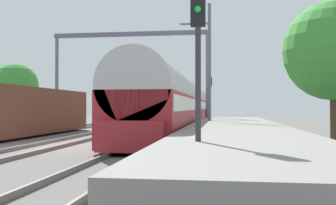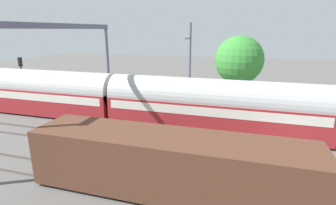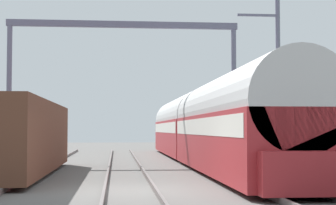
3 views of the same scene
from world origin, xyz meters
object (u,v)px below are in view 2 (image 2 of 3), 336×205
(railway_signal_far, at_px, (22,74))
(freight_car, at_px, (169,164))
(catenary_gantry, at_px, (59,58))
(passenger_train, at_px, (114,98))
(person_crossing, at_px, (91,100))

(railway_signal_far, bearing_deg, freight_car, -119.42)
(freight_car, xyz_separation_m, railway_signal_far, (10.46, 18.55, 1.61))
(freight_car, distance_m, railway_signal_far, 21.36)
(catenary_gantry, bearing_deg, passenger_train, -20.13)
(freight_car, relative_size, railway_signal_far, 2.71)
(passenger_train, xyz_separation_m, catenary_gantry, (-4.27, 1.57, 3.69))
(freight_car, bearing_deg, railway_signal_far, 60.58)
(person_crossing, distance_m, railway_signal_far, 8.01)
(passenger_train, xyz_separation_m, person_crossing, (1.95, 3.54, -0.94))
(passenger_train, relative_size, person_crossing, 18.99)
(person_crossing, bearing_deg, freight_car, 57.14)
(freight_car, height_order, railway_signal_far, railway_signal_far)
(catenary_gantry, bearing_deg, person_crossing, 17.61)
(person_crossing, height_order, catenary_gantry, catenary_gantry)
(freight_car, bearing_deg, passenger_train, 40.37)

